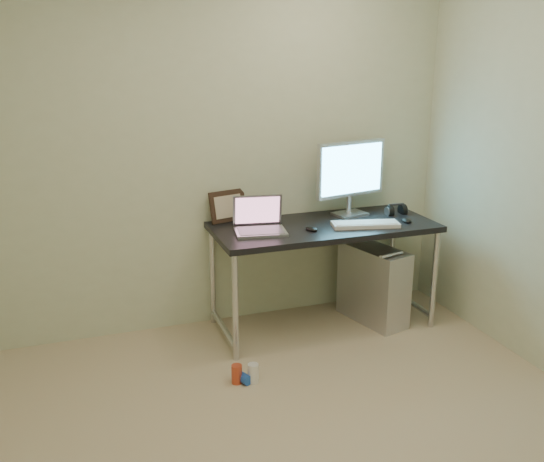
{
  "coord_description": "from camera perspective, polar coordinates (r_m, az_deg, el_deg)",
  "views": [
    {
      "loc": [
        -0.93,
        -2.22,
        1.9
      ],
      "look_at": [
        0.23,
        1.07,
        0.85
      ],
      "focal_mm": 40.0,
      "sensor_mm": 36.0,
      "label": 1
    }
  ],
  "objects": [
    {
      "name": "headphones",
      "position": [
        4.49,
        11.6,
        1.89
      ],
      "size": [
        0.15,
        0.09,
        0.1
      ],
      "rotation": [
        0.0,
        0.0,
        -0.02
      ],
      "color": "black",
      "rests_on": "desk"
    },
    {
      "name": "cable_b",
      "position": [
        4.68,
        8.16,
        -2.41
      ],
      "size": [
        0.02,
        0.11,
        0.71
      ],
      "primitive_type": "cylinder",
      "rotation": [
        0.14,
        0.0,
        0.09
      ],
      "color": "black",
      "rests_on": "ground"
    },
    {
      "name": "desk",
      "position": [
        4.19,
        4.87,
        -0.44
      ],
      "size": [
        1.52,
        0.67,
        0.75
      ],
      "color": "black",
      "rests_on": "ground"
    },
    {
      "name": "keyboard",
      "position": [
        4.14,
        8.78,
        0.62
      ],
      "size": [
        0.47,
        0.25,
        0.03
      ],
      "primitive_type": "cube",
      "rotation": [
        0.0,
        0.0,
        -0.23
      ],
      "color": "silver",
      "rests_on": "desk"
    },
    {
      "name": "can_blue",
      "position": [
        3.7,
        -2.79,
        -13.6
      ],
      "size": [
        0.1,
        0.13,
        0.06
      ],
      "primitive_type": "cylinder",
      "rotation": [
        1.57,
        0.0,
        0.41
      ],
      "color": "blue",
      "rests_on": "ground"
    },
    {
      "name": "laptop",
      "position": [
        3.98,
        -1.2,
        0.74
      ],
      "size": [
        0.37,
        0.32,
        0.23
      ],
      "rotation": [
        0.0,
        0.0,
        -0.16
      ],
      "color": "silver",
      "rests_on": "desk"
    },
    {
      "name": "mouse_left",
      "position": [
        4.01,
        3.74,
        0.28
      ],
      "size": [
        0.09,
        0.11,
        0.03
      ],
      "primitive_type": "ellipsoid",
      "rotation": [
        0.0,
        0.0,
        0.31
      ],
      "color": "black",
      "rests_on": "desk"
    },
    {
      "name": "cable_a",
      "position": [
        4.65,
        7.07,
        -2.23
      ],
      "size": [
        0.01,
        0.16,
        0.69
      ],
      "primitive_type": "cylinder",
      "rotation": [
        0.21,
        0.0,
        0.0
      ],
      "color": "black",
      "rests_on": "ground"
    },
    {
      "name": "can_red",
      "position": [
        3.68,
        -3.33,
        -13.3
      ],
      "size": [
        0.08,
        0.08,
        0.12
      ],
      "primitive_type": "cylinder",
      "rotation": [
        0.0,
        0.0,
        -0.4
      ],
      "color": "#C14025",
      "rests_on": "ground"
    },
    {
      "name": "monitor",
      "position": [
        4.35,
        7.44,
        5.51
      ],
      "size": [
        0.56,
        0.21,
        0.53
      ],
      "rotation": [
        0.0,
        0.0,
        0.21
      ],
      "color": "silver",
      "rests_on": "desk"
    },
    {
      "name": "webcam",
      "position": [
        4.23,
        -1.84,
        2.05
      ],
      "size": [
        0.04,
        0.04,
        0.11
      ],
      "rotation": [
        0.0,
        0.0,
        0.3
      ],
      "color": "silver",
      "rests_on": "desk"
    },
    {
      "name": "tower_computer",
      "position": [
        4.43,
        9.51,
        -4.96
      ],
      "size": [
        0.36,
        0.57,
        0.59
      ],
      "rotation": [
        0.0,
        0.0,
        0.26
      ],
      "color": "silver",
      "rests_on": "ground"
    },
    {
      "name": "wall_back",
      "position": [
        4.13,
        -6.26,
        7.59
      ],
      "size": [
        3.5,
        0.02,
        2.5
      ],
      "primitive_type": "cube",
      "color": "beige",
      "rests_on": "ground"
    },
    {
      "name": "can_white",
      "position": [
        3.68,
        -1.78,
        -13.24
      ],
      "size": [
        0.08,
        0.08,
        0.12
      ],
      "primitive_type": "cylinder",
      "rotation": [
        0.0,
        0.0,
        -0.32
      ],
      "color": "white",
      "rests_on": "ground"
    },
    {
      "name": "picture_frame",
      "position": [
        4.2,
        -4.17,
        2.36
      ],
      "size": [
        0.28,
        0.15,
        0.22
      ],
      "primitive_type": "cube",
      "rotation": [
        -0.21,
        0.0,
        0.26
      ],
      "color": "black",
      "rests_on": "desk"
    },
    {
      "name": "mouse_right",
      "position": [
        4.3,
        12.55,
        1.06
      ],
      "size": [
        0.07,
        0.1,
        0.03
      ],
      "primitive_type": "ellipsoid",
      "rotation": [
        0.0,
        0.0,
        -0.09
      ],
      "color": "black",
      "rests_on": "desk"
    }
  ]
}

